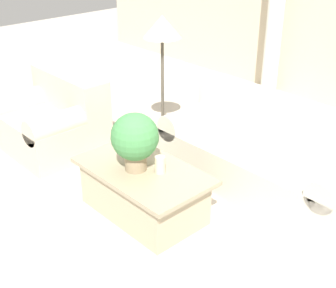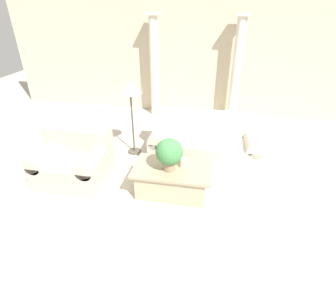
# 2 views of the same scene
# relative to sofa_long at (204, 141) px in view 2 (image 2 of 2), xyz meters

# --- Properties ---
(ground_plane) EXTENTS (16.00, 16.00, 0.00)m
(ground_plane) POSITION_rel_sofa_long_xyz_m (-0.54, -0.71, -0.34)
(ground_plane) COLOR #BCB2A3
(wall_back) EXTENTS (10.00, 0.06, 3.20)m
(wall_back) POSITION_rel_sofa_long_xyz_m (-0.54, 2.40, 1.26)
(wall_back) COLOR beige
(wall_back) RESTS_ON ground_plane
(sofa_long) EXTENTS (2.06, 0.96, 0.85)m
(sofa_long) POSITION_rel_sofa_long_xyz_m (0.00, 0.00, 0.00)
(sofa_long) COLOR beige
(sofa_long) RESTS_ON ground_plane
(loveseat) EXTENTS (1.15, 0.96, 0.85)m
(loveseat) POSITION_rel_sofa_long_xyz_m (-2.18, -1.12, 0.01)
(loveseat) COLOR beige
(loveseat) RESTS_ON ground_plane
(coffee_table) EXTENTS (1.23, 0.72, 0.46)m
(coffee_table) POSITION_rel_sofa_long_xyz_m (-0.44, -1.24, -0.10)
(coffee_table) COLOR tan
(coffee_table) RESTS_ON ground_plane
(potted_plant) EXTENTS (0.42, 0.42, 0.53)m
(potted_plant) POSITION_rel_sofa_long_xyz_m (-0.48, -1.29, 0.42)
(potted_plant) COLOR #937F60
(potted_plant) RESTS_ON coffee_table
(pillar_candle) EXTENTS (0.09, 0.09, 0.15)m
(pillar_candle) POSITION_rel_sofa_long_xyz_m (-0.29, -1.17, 0.20)
(pillar_candle) COLOR beige
(pillar_candle) RESTS_ON coffee_table
(floor_lamp) EXTENTS (0.42, 0.42, 1.50)m
(floor_lamp) POSITION_rel_sofa_long_xyz_m (-1.42, -0.11, 0.95)
(floor_lamp) COLOR #4C473D
(floor_lamp) RESTS_ON ground_plane
(column_left) EXTENTS (0.33, 0.33, 2.54)m
(column_left) POSITION_rel_sofa_long_xyz_m (-1.47, 2.05, 0.96)
(column_left) COLOR silver
(column_left) RESTS_ON ground_plane
(column_right) EXTENTS (0.33, 0.33, 2.54)m
(column_right) POSITION_rel_sofa_long_xyz_m (0.59, 2.05, 0.96)
(column_right) COLOR silver
(column_right) RESTS_ON ground_plane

